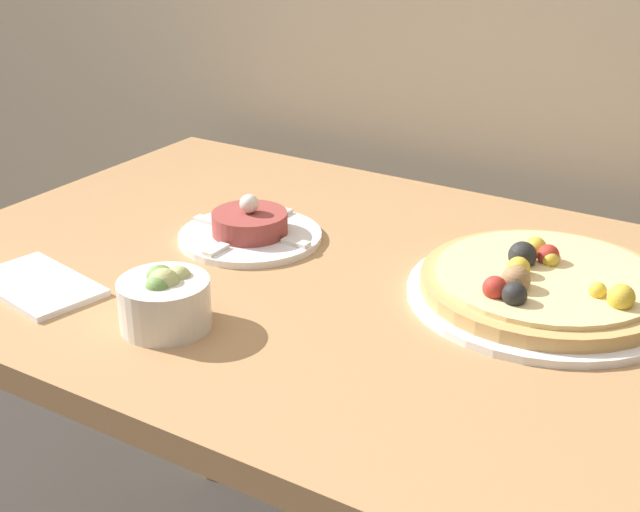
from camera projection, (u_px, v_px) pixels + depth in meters
name	position (u px, v px, depth m)	size (l,w,h in m)	color
dining_table	(318.00, 344.00, 1.22)	(1.06, 0.77, 0.74)	#AD7F51
pizza_plate	(545.00, 286.00, 1.09)	(0.34, 0.34, 0.06)	white
tartare_plate	(250.00, 230.00, 1.26)	(0.20, 0.20, 0.07)	white
small_bowl	(165.00, 300.00, 1.02)	(0.11, 0.11, 0.07)	silver
napkin	(38.00, 285.00, 1.12)	(0.19, 0.13, 0.01)	white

